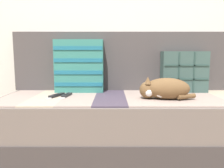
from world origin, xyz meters
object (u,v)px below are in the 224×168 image
(couch, at_px, (124,121))
(sleeping_cat, at_px, (163,89))
(throw_pillow_quilted, at_px, (183,72))
(game_remote_near, at_px, (66,95))
(game_remote_far, at_px, (56,95))
(throw_pillow_striped, at_px, (79,66))

(couch, bearing_deg, sleeping_cat, -27.23)
(throw_pillow_quilted, distance_m, game_remote_near, 0.99)
(sleeping_cat, bearing_deg, game_remote_far, 173.52)
(couch, xyz_separation_m, sleeping_cat, (0.26, -0.13, 0.28))
(throw_pillow_quilted, bearing_deg, game_remote_far, -167.53)
(game_remote_near, bearing_deg, couch, 4.68)
(throw_pillow_striped, bearing_deg, throw_pillow_quilted, 0.03)
(couch, relative_size, game_remote_far, 9.51)
(throw_pillow_quilted, distance_m, game_remote_far, 1.07)
(throw_pillow_striped, distance_m, game_remote_near, 0.31)
(throw_pillow_quilted, bearing_deg, sleeping_cat, -127.81)
(throw_pillow_quilted, height_order, game_remote_far, throw_pillow_quilted)
(throw_pillow_striped, distance_m, game_remote_far, 0.34)
(game_remote_far, bearing_deg, throw_pillow_quilted, 12.47)
(game_remote_near, distance_m, game_remote_far, 0.08)
(throw_pillow_quilted, bearing_deg, game_remote_near, -167.05)
(throw_pillow_striped, height_order, sleeping_cat, throw_pillow_striped)
(throw_pillow_quilted, relative_size, throw_pillow_striped, 0.86)
(sleeping_cat, bearing_deg, throw_pillow_striped, 153.64)
(throw_pillow_quilted, relative_size, game_remote_near, 1.97)
(sleeping_cat, xyz_separation_m, game_remote_far, (-0.78, 0.09, -0.06))
(sleeping_cat, bearing_deg, throw_pillow_quilted, 52.19)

